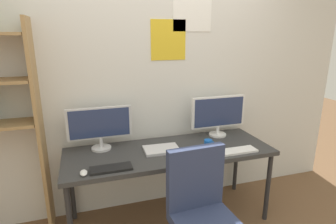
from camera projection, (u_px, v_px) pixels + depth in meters
wall_back at (157, 82)px, 2.78m from camera, size 4.30×0.11×2.60m
desk at (170, 155)px, 2.56m from camera, size 1.90×0.68×0.74m
monitor_left at (100, 126)px, 2.50m from camera, size 0.58×0.18×0.40m
monitor_right at (218, 114)px, 2.85m from camera, size 0.59×0.18×0.42m
keyboard_left at (111, 168)px, 2.17m from camera, size 0.33×0.13×0.02m
keyboard_right at (236, 151)px, 2.49m from camera, size 0.38×0.13×0.02m
computer_mouse at (84, 173)px, 2.09m from camera, size 0.06×0.10×0.03m
laptop_closed at (162, 149)px, 2.52m from camera, size 0.33×0.23×0.02m
coffee_mug at (208, 144)px, 2.55m from camera, size 0.11×0.08×0.09m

